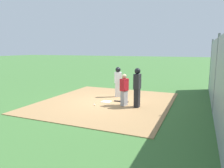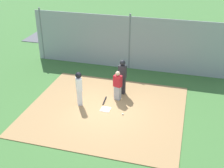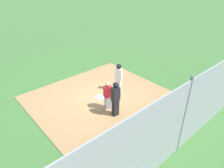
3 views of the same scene
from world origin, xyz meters
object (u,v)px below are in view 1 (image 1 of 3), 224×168
at_px(home_plate, 106,102).
at_px(umpire, 137,87).
at_px(baseball, 94,105).
at_px(runner, 118,80).
at_px(catcher, 124,89).
at_px(baseball_bat, 121,101).

relative_size(home_plate, umpire, 0.24).
bearing_deg(baseball, runner, -9.07).
xyz_separation_m(umpire, runner, (1.70, 1.61, -0.00)).
xyz_separation_m(home_plate, runner, (1.33, -0.13, 0.97)).
xyz_separation_m(home_plate, umpire, (-0.37, -1.74, 0.97)).
bearing_deg(catcher, baseball_bat, -40.21).
bearing_deg(baseball, catcher, -65.76).
relative_size(catcher, baseball, 20.61).
distance_m(catcher, baseball, 1.61).
relative_size(catcher, umpire, 0.83).
bearing_deg(umpire, baseball_bat, -28.71).
distance_m(runner, baseball_bat, 1.54).
xyz_separation_m(catcher, baseball, (-0.59, 1.30, -0.75)).
relative_size(runner, baseball, 22.93).
xyz_separation_m(umpire, baseball_bat, (0.64, 1.01, -0.95)).
height_order(catcher, baseball_bat, catcher).
height_order(runner, baseball_bat, runner).
xyz_separation_m(catcher, umpire, (-0.07, -0.66, 0.19)).
bearing_deg(runner, catcher, 0.52).
distance_m(umpire, baseball_bat, 1.53).
relative_size(home_plate, baseball_bat, 0.58).
bearing_deg(baseball, baseball_bat, -39.49).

